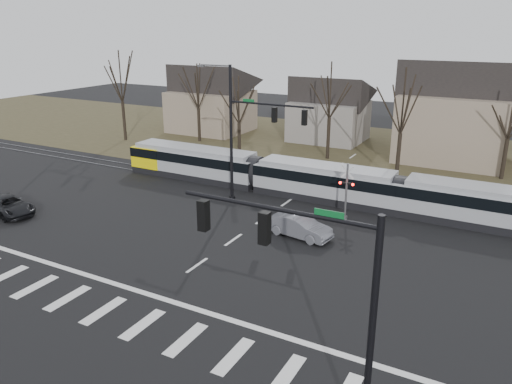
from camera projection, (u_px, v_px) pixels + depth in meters
The scene contains 16 objects.
ground at pixel (175, 280), 26.45m from camera, with size 140.00×140.00×0.00m, color black.
grass_verge at pixel (359, 152), 53.12m from camera, with size 140.00×28.00×0.01m, color #38331E.
crosswalk at pixel (123, 317), 23.12m from camera, with size 27.00×2.60×0.01m.
stop_line at pixel (153, 296), 24.95m from camera, with size 28.00×0.35×0.01m, color silver.
lane_dashes at pixel (298, 195), 39.79m from camera, with size 0.18×30.00×0.01m.
rail_pair at pixel (297, 195), 39.61m from camera, with size 90.00×1.52×0.06m.
tram at pixel (324, 181), 38.35m from camera, with size 36.27×2.69×2.75m.
sedan at pixel (299, 226), 31.72m from camera, with size 4.46×2.11×1.41m, color slate.
suv at pixel (8, 205), 35.57m from camera, with size 4.99×2.99×1.30m, color black.
signal_pole_near_right at pixel (313, 291), 15.24m from camera, with size 6.72×0.44×8.00m.
signal_pole_far at pixel (250, 129), 36.14m from camera, with size 9.28×0.44×10.20m.
rail_crossing_signal at pixel (346, 193), 34.26m from camera, with size 1.08×0.36×4.00m.
tree_row at pixel (364, 115), 45.63m from camera, with size 59.20×7.20×10.00m.
house_a at pixel (211, 96), 62.40m from camera, with size 9.72×8.64×8.60m.
house_b at pixel (329, 106), 57.45m from camera, with size 8.64×7.56×7.65m.
house_c at pixel (456, 108), 48.23m from camera, with size 10.80×8.64×10.10m.
Camera 1 is at (15.00, -18.69, 12.89)m, focal length 35.00 mm.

